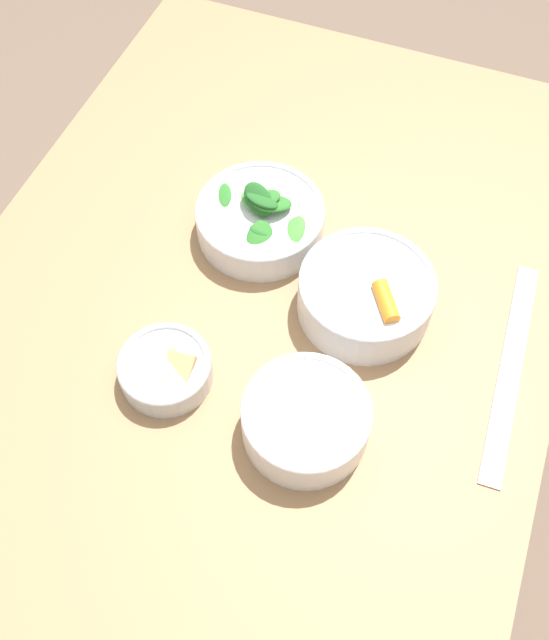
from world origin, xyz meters
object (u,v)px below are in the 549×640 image
object	(u,v)px
bowl_cookies	(166,368)
bowl_carrots	(366,293)
bowl_beans_hotdog	(306,420)
ruler	(511,368)
bowl_greens	(260,218)

from	to	relation	value
bowl_cookies	bowl_carrots	bearing A→B (deg)	133.19
bowl_beans_hotdog	ruler	world-z (taller)	bowl_beans_hotdog
bowl_carrots	bowl_greens	xyz separation A→B (m)	(-0.07, -0.18, -0.01)
bowl_cookies	ruler	xyz separation A→B (m)	(-0.17, 0.42, -0.02)
bowl_carrots	ruler	xyz separation A→B (m)	(0.02, 0.21, -0.03)
bowl_carrots	bowl_cookies	world-z (taller)	bowl_carrots
bowl_cookies	ruler	world-z (taller)	bowl_cookies
bowl_beans_hotdog	bowl_greens	bearing A→B (deg)	-148.26
bowl_cookies	ruler	size ratio (longest dim) A/B	0.36
bowl_beans_hotdog	bowl_cookies	xyz separation A→B (m)	(-0.01, -0.19, -0.01)
bowl_greens	bowl_cookies	size ratio (longest dim) A/B	1.55
bowl_greens	bowl_carrots	bearing A→B (deg)	68.36
bowl_beans_hotdog	ruler	distance (m)	0.29
bowl_carrots	bowl_beans_hotdog	distance (m)	0.20
bowl_carrots	bowl_beans_hotdog	size ratio (longest dim) A/B	1.16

